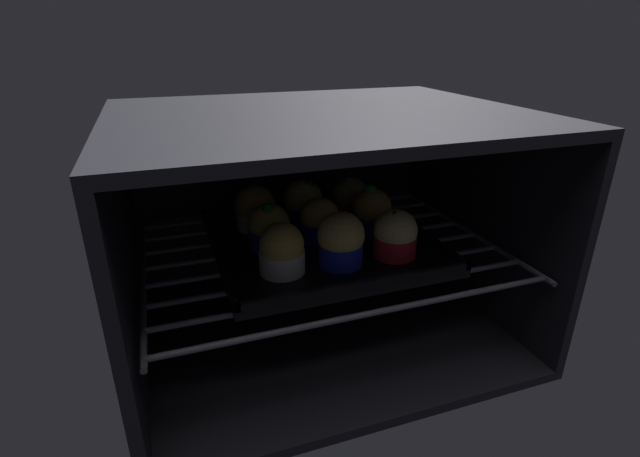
% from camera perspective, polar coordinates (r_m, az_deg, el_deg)
% --- Properties ---
extents(oven_cavity, '(0.59, 0.47, 0.37)m').
position_cam_1_polar(oven_cavity, '(0.77, -0.86, 0.87)').
color(oven_cavity, black).
rests_on(oven_cavity, ground).
extents(oven_rack, '(0.55, 0.42, 0.01)m').
position_cam_1_polar(oven_rack, '(0.75, 0.19, -2.70)').
color(oven_rack, '#51515B').
rests_on(oven_rack, oven_cavity).
extents(baking_tray, '(0.33, 0.33, 0.02)m').
position_cam_1_polar(baking_tray, '(0.75, 0.00, -1.72)').
color(baking_tray, black).
rests_on(baking_tray, oven_rack).
extents(muffin_row0_col0, '(0.06, 0.06, 0.07)m').
position_cam_1_polar(muffin_row0_col0, '(0.64, -4.68, -2.67)').
color(muffin_row0_col0, silver).
rests_on(muffin_row0_col0, baking_tray).
extents(muffin_row0_col1, '(0.07, 0.07, 0.08)m').
position_cam_1_polar(muffin_row0_col1, '(0.66, 2.81, -1.39)').
color(muffin_row0_col1, '#1928B7').
rests_on(muffin_row0_col1, baking_tray).
extents(muffin_row0_col2, '(0.06, 0.06, 0.07)m').
position_cam_1_polar(muffin_row0_col2, '(0.69, 9.13, -0.80)').
color(muffin_row0_col2, red).
rests_on(muffin_row0_col2, baking_tray).
extents(muffin_row1_col0, '(0.06, 0.06, 0.07)m').
position_cam_1_polar(muffin_row1_col0, '(0.71, -6.22, 0.06)').
color(muffin_row1_col0, '#1928B7').
rests_on(muffin_row1_col0, baking_tray).
extents(muffin_row1_col1, '(0.06, 0.06, 0.07)m').
position_cam_1_polar(muffin_row1_col1, '(0.74, 0.08, 0.84)').
color(muffin_row1_col1, '#1928B7').
rests_on(muffin_row1_col1, baking_tray).
extents(muffin_row1_col2, '(0.06, 0.06, 0.08)m').
position_cam_1_polar(muffin_row1_col2, '(0.77, 6.32, 1.99)').
color(muffin_row1_col2, '#1928B7').
rests_on(muffin_row1_col2, baking_tray).
extents(muffin_row2_col0, '(0.07, 0.07, 0.07)m').
position_cam_1_polar(muffin_row2_col0, '(0.79, -7.98, 2.43)').
color(muffin_row2_col0, silver).
rests_on(muffin_row2_col0, baking_tray).
extents(muffin_row2_col1, '(0.07, 0.07, 0.08)m').
position_cam_1_polar(muffin_row2_col1, '(0.82, -1.99, 3.17)').
color(muffin_row2_col1, '#1928B7').
rests_on(muffin_row2_col1, baking_tray).
extents(muffin_row2_col2, '(0.06, 0.06, 0.07)m').
position_cam_1_polar(muffin_row2_col2, '(0.84, 3.67, 3.72)').
color(muffin_row2_col2, red).
rests_on(muffin_row2_col2, baking_tray).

